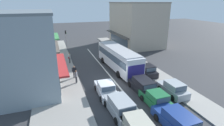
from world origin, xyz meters
TOP-DOWN VIEW (x-y plane):
  - ground_plane at (0.00, 0.00)m, footprint 140.00×140.00m
  - lane_centre_line at (0.00, 4.00)m, footprint 0.20×28.00m
  - sidewalk_left at (-6.80, 6.00)m, footprint 5.20×44.00m
  - kerb_right at (6.20, 6.00)m, footprint 2.80×44.00m
  - shopfront_corner_near at (-10.18, 2.07)m, footprint 8.11×8.85m
  - shopfront_mid_block at (-10.18, 11.21)m, footprint 7.35×9.21m
  - shopfront_far_end at (-10.18, 20.38)m, footprint 8.23×8.50m
  - building_right_far at (11.48, 18.53)m, footprint 9.49×12.94m
  - city_bus at (1.97, 4.83)m, footprint 3.11×10.96m
  - sedan_queue_far_back at (1.96, -5.61)m, footprint 1.93×4.21m
  - sedan_behind_bus_near at (-2.02, -1.96)m, footprint 1.99×4.25m
  - wagon_adjacent_lane_lead at (2.05, -2.55)m, footprint 1.96×4.51m
  - wagon_adjacent_lane_trail at (-1.83, -5.57)m, footprint 2.07×4.57m
  - wagon_behind_bus_mid at (1.66, -8.95)m, footprint 2.07×4.57m
  - parked_hatchback_kerb_front at (4.79, -4.29)m, footprint 1.89×3.74m
  - parked_hatchback_kerb_second at (4.80, 1.35)m, footprint 1.84×3.71m
  - parked_sedan_kerb_third at (4.69, 6.63)m, footprint 1.98×4.25m
  - parked_sedan_kerb_rear at (4.47, 11.83)m, footprint 1.91×4.21m
  - traffic_light_downstreet at (-4.29, 17.79)m, footprint 0.33×0.24m
  - pedestrian_with_handbag_near at (-4.61, 9.62)m, footprint 0.46×0.63m
  - pedestrian_browsing_midblock at (-4.66, 3.44)m, footprint 0.57×0.26m
  - pedestrian_far_walker at (-4.65, 1.79)m, footprint 0.38×0.50m

SIDE VIEW (x-z plane):
  - ground_plane at x=0.00m, z-range 0.00..0.00m
  - lane_centre_line at x=0.00m, z-range 0.00..0.01m
  - kerb_right at x=6.20m, z-range 0.00..0.12m
  - sidewalk_left at x=-6.80m, z-range 0.00..0.14m
  - sedan_queue_far_back at x=1.96m, z-range -0.07..1.40m
  - sedan_behind_bus_near at x=-2.02m, z-range -0.07..1.40m
  - parked_sedan_kerb_third at x=4.69m, z-range -0.07..1.40m
  - parked_sedan_kerb_rear at x=4.47m, z-range -0.07..1.40m
  - parked_hatchback_kerb_front at x=4.79m, z-range -0.06..1.48m
  - parked_hatchback_kerb_second at x=4.80m, z-range -0.06..1.48m
  - wagon_adjacent_lane_lead at x=2.05m, z-range -0.04..1.53m
  - wagon_adjacent_lane_trail at x=-1.83m, z-range -0.04..1.53m
  - wagon_behind_bus_mid at x=1.66m, z-range -0.04..1.53m
  - pedestrian_browsing_midblock at x=-4.66m, z-range 0.25..1.88m
  - pedestrian_far_walker at x=-4.65m, z-range 0.25..1.88m
  - pedestrian_with_handbag_near at x=-4.61m, z-range 0.25..1.88m
  - city_bus at x=1.97m, z-range 0.27..3.49m
  - traffic_light_downstreet at x=-4.29m, z-range 0.75..4.95m
  - shopfront_far_end at x=-10.18m, z-range 0.00..7.07m
  - shopfront_mid_block at x=-10.18m, z-range -0.01..7.89m
  - shopfront_corner_near at x=-10.18m, z-range -0.01..8.67m
  - building_right_far at x=11.48m, z-range -0.01..9.48m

